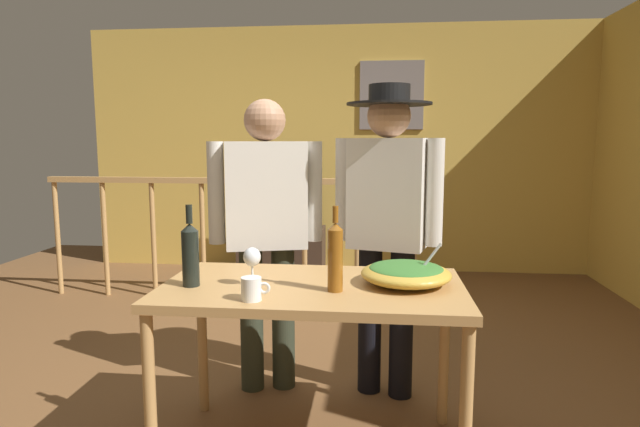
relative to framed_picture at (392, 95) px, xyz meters
name	(u,v)px	position (x,y,z in m)	size (l,w,h in m)	color
ground_plane	(297,388)	(-0.59, -2.90, -1.89)	(7.71, 7.71, 0.00)	brown
back_wall	(336,150)	(-0.59, 0.06, -0.58)	(5.45, 0.10, 2.62)	gold
framed_picture	(392,95)	(0.00, 0.00, 0.00)	(0.67, 0.03, 0.71)	gray
stair_railing	(280,223)	(-0.98, -1.23, -1.19)	(3.30, 0.10, 1.14)	#B2844C
tv_console	(282,251)	(-1.14, -0.29, -1.64)	(0.90, 0.40, 0.50)	#38281E
flat_screen_tv	(281,199)	(-1.14, -0.32, -1.08)	(0.70, 0.12, 0.52)	black
serving_table	(313,303)	(-0.42, -3.52, -1.18)	(1.32, 0.73, 0.79)	#B2844C
salad_bowl	(406,273)	(-0.01, -3.47, -1.05)	(0.39, 0.39, 0.20)	gold
wine_glass	(252,259)	(-0.68, -3.56, -0.98)	(0.08, 0.08, 0.17)	silver
wine_bottle_amber	(335,256)	(-0.31, -3.61, -0.95)	(0.06, 0.06, 0.36)	brown
wine_bottle_dark	(190,253)	(-0.94, -3.59, -0.95)	(0.07, 0.07, 0.36)	black
mug_white	(252,289)	(-0.63, -3.77, -1.05)	(0.12, 0.08, 0.09)	white
person_standing_left	(266,220)	(-0.75, -2.90, -0.91)	(0.61, 0.33, 1.64)	#2D3323
person_standing_right	(387,213)	(-0.09, -2.90, -0.86)	(0.57, 0.45, 1.71)	black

